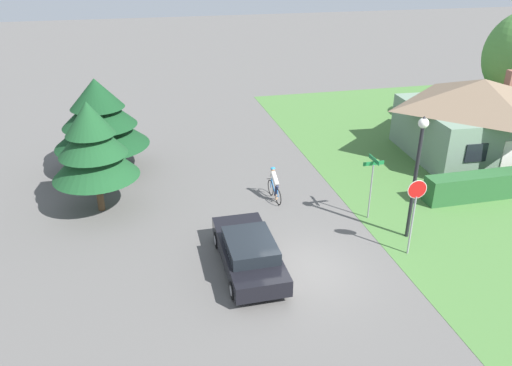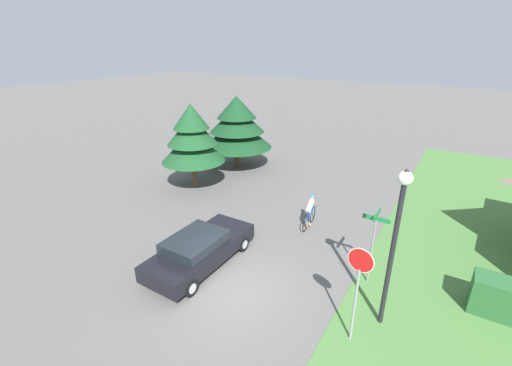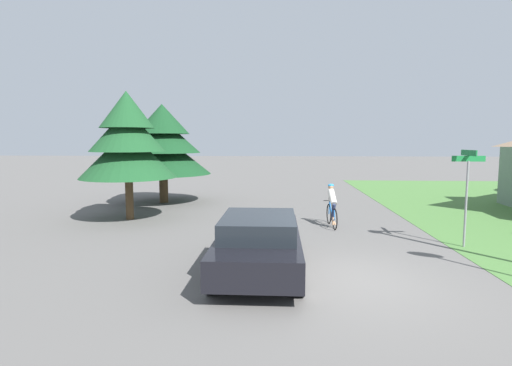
{
  "view_description": "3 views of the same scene",
  "coord_description": "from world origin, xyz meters",
  "px_view_note": "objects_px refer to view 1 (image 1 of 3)",
  "views": [
    {
      "loc": [
        -4.97,
        -13.77,
        10.38
      ],
      "look_at": [
        -0.82,
        3.54,
        1.85
      ],
      "focal_mm": 35.0,
      "sensor_mm": 36.0,
      "label": 1
    },
    {
      "loc": [
        5.74,
        -7.58,
        7.83
      ],
      "look_at": [
        -1.65,
        4.31,
        2.08
      ],
      "focal_mm": 24.0,
      "sensor_mm": 36.0,
      "label": 2
    },
    {
      "loc": [
        -1.32,
        -8.43,
        2.98
      ],
      "look_at": [
        -2.16,
        5.3,
        1.53
      ],
      "focal_mm": 28.0,
      "sensor_mm": 36.0,
      "label": 3
    }
  ],
  "objects_px": {
    "street_name_sign": "(372,177)",
    "conifer_tall_near": "(92,146)",
    "stop_sign": "(415,203)",
    "cottage_house": "(478,117)",
    "street_lamp": "(418,160)",
    "conifer_tall_far": "(99,118)",
    "sedan_left_lane": "(249,252)",
    "cyclist": "(275,185)"
  },
  "relations": [
    {
      "from": "cyclist",
      "to": "cottage_house",
      "type": "bearing_deg",
      "value": -82.39
    },
    {
      "from": "stop_sign",
      "to": "conifer_tall_near",
      "type": "relative_size",
      "value": 0.62
    },
    {
      "from": "cottage_house",
      "to": "conifer_tall_far",
      "type": "relative_size",
      "value": 1.61
    },
    {
      "from": "cyclist",
      "to": "conifer_tall_far",
      "type": "relative_size",
      "value": 0.36
    },
    {
      "from": "cottage_house",
      "to": "cyclist",
      "type": "relative_size",
      "value": 4.41
    },
    {
      "from": "cyclist",
      "to": "conifer_tall_near",
      "type": "bearing_deg",
      "value": 79.44
    },
    {
      "from": "cottage_house",
      "to": "conifer_tall_far",
      "type": "bearing_deg",
      "value": 176.15
    },
    {
      "from": "sedan_left_lane",
      "to": "cottage_house",
      "type": "bearing_deg",
      "value": -62.23
    },
    {
      "from": "cyclist",
      "to": "stop_sign",
      "type": "xyz_separation_m",
      "value": [
        3.65,
        -5.39,
        1.41
      ]
    },
    {
      "from": "cyclist",
      "to": "street_lamp",
      "type": "height_order",
      "value": "street_lamp"
    },
    {
      "from": "sedan_left_lane",
      "to": "conifer_tall_far",
      "type": "relative_size",
      "value": 0.98
    },
    {
      "from": "street_name_sign",
      "to": "sedan_left_lane",
      "type": "bearing_deg",
      "value": -157.39
    },
    {
      "from": "conifer_tall_near",
      "to": "conifer_tall_far",
      "type": "bearing_deg",
      "value": 89.08
    },
    {
      "from": "street_name_sign",
      "to": "conifer_tall_near",
      "type": "height_order",
      "value": "conifer_tall_near"
    },
    {
      "from": "street_lamp",
      "to": "cyclist",
      "type": "bearing_deg",
      "value": 134.61
    },
    {
      "from": "street_name_sign",
      "to": "conifer_tall_near",
      "type": "distance_m",
      "value": 11.46
    },
    {
      "from": "sedan_left_lane",
      "to": "stop_sign",
      "type": "bearing_deg",
      "value": -94.68
    },
    {
      "from": "cyclist",
      "to": "conifer_tall_near",
      "type": "xyz_separation_m",
      "value": [
        -7.54,
        0.79,
        2.27
      ]
    },
    {
      "from": "cottage_house",
      "to": "sedan_left_lane",
      "type": "distance_m",
      "value": 16.0
    },
    {
      "from": "sedan_left_lane",
      "to": "street_lamp",
      "type": "xyz_separation_m",
      "value": [
        6.51,
        0.64,
        2.6
      ]
    },
    {
      "from": "sedan_left_lane",
      "to": "conifer_tall_near",
      "type": "bearing_deg",
      "value": 42.44
    },
    {
      "from": "sedan_left_lane",
      "to": "cyclist",
      "type": "height_order",
      "value": "cyclist"
    },
    {
      "from": "stop_sign",
      "to": "street_lamp",
      "type": "height_order",
      "value": "street_lamp"
    },
    {
      "from": "cyclist",
      "to": "street_name_sign",
      "type": "height_order",
      "value": "street_name_sign"
    },
    {
      "from": "cyclist",
      "to": "street_lamp",
      "type": "bearing_deg",
      "value": -139.94
    },
    {
      "from": "sedan_left_lane",
      "to": "street_name_sign",
      "type": "height_order",
      "value": "street_name_sign"
    },
    {
      "from": "cyclist",
      "to": "stop_sign",
      "type": "height_order",
      "value": "stop_sign"
    },
    {
      "from": "cyclist",
      "to": "conifer_tall_near",
      "type": "distance_m",
      "value": 7.91
    },
    {
      "from": "cyclist",
      "to": "street_name_sign",
      "type": "xyz_separation_m",
      "value": [
        3.37,
        -2.56,
        1.18
      ]
    },
    {
      "from": "cottage_house",
      "to": "street_name_sign",
      "type": "xyz_separation_m",
      "value": [
        -8.41,
        -5.1,
        -0.28
      ]
    },
    {
      "from": "street_lamp",
      "to": "street_name_sign",
      "type": "height_order",
      "value": "street_lamp"
    },
    {
      "from": "cyclist",
      "to": "conifer_tall_far",
      "type": "xyz_separation_m",
      "value": [
        -7.47,
        5.03,
        2.11
      ]
    },
    {
      "from": "conifer_tall_far",
      "to": "sedan_left_lane",
      "type": "bearing_deg",
      "value": -62.5
    },
    {
      "from": "street_lamp",
      "to": "conifer_tall_far",
      "type": "xyz_separation_m",
      "value": [
        -11.69,
        9.31,
        -0.45
      ]
    },
    {
      "from": "stop_sign",
      "to": "cottage_house",
      "type": "bearing_deg",
      "value": -130.52
    },
    {
      "from": "sedan_left_lane",
      "to": "stop_sign",
      "type": "height_order",
      "value": "stop_sign"
    },
    {
      "from": "street_name_sign",
      "to": "street_lamp",
      "type": "bearing_deg",
      "value": -63.74
    },
    {
      "from": "street_lamp",
      "to": "conifer_tall_far",
      "type": "relative_size",
      "value": 1.04
    },
    {
      "from": "street_name_sign",
      "to": "cottage_house",
      "type": "bearing_deg",
      "value": 31.21
    },
    {
      "from": "conifer_tall_far",
      "to": "conifer_tall_near",
      "type": "bearing_deg",
      "value": -90.92
    },
    {
      "from": "cottage_house",
      "to": "cyclist",
      "type": "bearing_deg",
      "value": -164.31
    },
    {
      "from": "sedan_left_lane",
      "to": "street_name_sign",
      "type": "relative_size",
      "value": 1.69
    }
  ]
}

